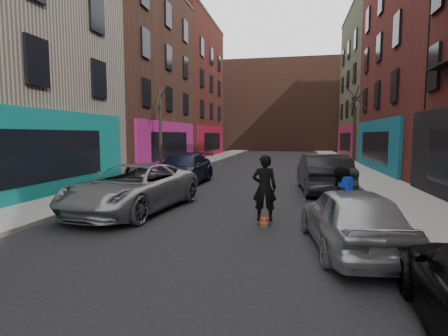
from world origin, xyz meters
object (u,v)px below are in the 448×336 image
at_px(tree_right_far, 355,120).
at_px(skateboard, 264,222).
at_px(skateboarder, 264,188).
at_px(parked_left_far, 133,188).
at_px(pedestrian, 339,205).
at_px(tree_left_far, 160,121).
at_px(parked_left_end, 183,169).
at_px(parked_right_end, 323,173).
at_px(parked_right_far, 351,218).

xyz_separation_m(tree_right_far, skateboard, (-5.03, -16.91, -3.48)).
distance_m(tree_right_far, skateboarder, 17.81).
relative_size(skateboard, skateboarder, 0.43).
height_order(parked_left_far, pedestrian, pedestrian).
bearing_deg(tree_left_far, skateboard, -55.94).
height_order(skateboard, skateboarder, skateboarder).
bearing_deg(tree_right_far, skateboard, -106.56).
bearing_deg(tree_right_far, pedestrian, -99.88).
bearing_deg(parked_left_far, tree_left_far, 113.41).
relative_size(parked_left_end, skateboarder, 2.87).
bearing_deg(skateboarder, parked_left_far, -15.59).
bearing_deg(parked_left_end, parked_right_end, -9.55).
relative_size(tree_left_far, parked_left_end, 1.22).
bearing_deg(parked_left_end, pedestrian, -51.31).
bearing_deg(skateboard, skateboarder, 0.00).
distance_m(parked_left_end, skateboard, 8.57).
bearing_deg(parked_right_far, tree_right_far, -106.12).
xyz_separation_m(parked_left_end, skateboarder, (4.72, -7.12, 0.26)).
relative_size(parked_left_far, parked_left_end, 1.05).
height_order(tree_left_far, parked_right_end, tree_left_far).
relative_size(parked_right_end, skateboarder, 2.75).
xyz_separation_m(tree_left_far, pedestrian, (9.20, -12.36, -2.48)).
xyz_separation_m(parked_left_end, skateboard, (4.72, -7.12, -0.72)).
bearing_deg(parked_left_far, tree_right_far, 66.40).
bearing_deg(tree_left_far, parked_left_far, -73.36).
bearing_deg(parked_right_far, skateboarder, -49.46).
bearing_deg(skateboard, pedestrian, -42.88).
height_order(parked_left_far, parked_right_end, parked_right_end).
distance_m(tree_right_far, pedestrian, 18.82).
bearing_deg(skateboarder, parked_right_far, 133.23).
xyz_separation_m(tree_left_far, skateboard, (7.37, -10.91, -3.33)).
xyz_separation_m(tree_left_far, skateboarder, (7.37, -10.91, -2.35)).
height_order(tree_left_far, skateboarder, tree_left_far).
xyz_separation_m(tree_left_far, parked_right_end, (9.40, -5.08, -2.54)).
relative_size(parked_right_far, skateboarder, 2.24).
height_order(parked_right_far, skateboard, parked_right_far).
distance_m(tree_left_far, skateboard, 13.58).
bearing_deg(parked_right_far, parked_left_end, -60.11).
relative_size(parked_right_far, pedestrian, 2.33).
relative_size(parked_left_end, pedestrian, 2.98).
height_order(tree_right_far, parked_left_far, tree_right_far).
bearing_deg(pedestrian, parked_right_far, 81.58).
bearing_deg(tree_right_far, parked_right_end, -105.14).
height_order(parked_left_far, skateboard, parked_left_far).
bearing_deg(skateboarder, tree_left_far, -60.29).
xyz_separation_m(parked_left_end, parked_right_end, (6.74, -1.30, 0.07)).
bearing_deg(pedestrian, skateboarder, -73.54).
height_order(parked_left_end, parked_right_far, parked_left_end).
height_order(tree_right_far, skateboarder, tree_right_far).
xyz_separation_m(tree_right_far, parked_left_far, (-9.40, -16.04, -2.75)).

